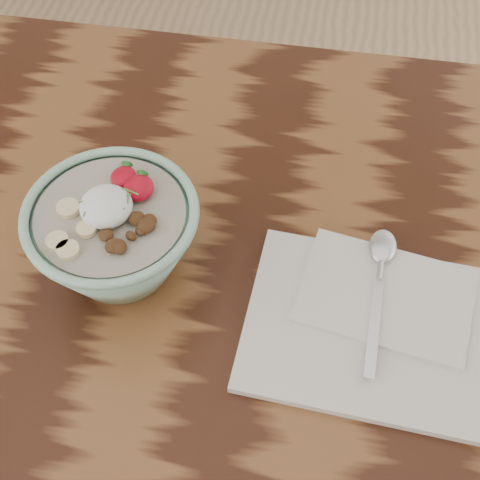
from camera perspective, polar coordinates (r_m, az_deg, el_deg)
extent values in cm
cube|color=#35180D|center=(87.84, -13.12, -1.76)|extent=(160.00, 90.00, 4.00)
cylinder|color=#94C7AC|center=(83.32, -9.97, -2.09)|extent=(8.76, 8.76, 1.25)
torus|color=#94C7AC|center=(75.20, -11.06, 2.27)|extent=(19.92, 19.92, 1.15)
cylinder|color=#B5A896|center=(75.68, -10.99, 1.98)|extent=(16.89, 16.89, 1.04)
ellipsoid|color=white|center=(74.53, -11.36, 2.83)|extent=(5.88, 5.88, 3.24)
ellipsoid|color=#B0081B|center=(75.88, -8.64, 4.41)|extent=(3.42, 3.77, 1.88)
cone|color=#286623|center=(76.61, -8.38, 5.43)|extent=(1.40, 1.03, 1.52)
ellipsoid|color=#B0081B|center=(77.38, -9.90, 5.30)|extent=(2.97, 3.27, 1.64)
cone|color=#286623|center=(77.99, -9.68, 6.17)|extent=(1.40, 1.03, 1.52)
cylinder|color=beige|center=(72.74, -14.48, -0.85)|extent=(2.49, 2.49, 0.70)
cylinder|color=beige|center=(73.73, -15.32, -0.11)|extent=(2.47, 2.47, 0.70)
cylinder|color=beige|center=(76.26, -14.45, 2.64)|extent=(2.62, 2.62, 0.70)
cylinder|color=beige|center=(73.96, -12.95, 0.91)|extent=(2.20, 2.20, 0.70)
ellipsoid|color=#4E2D17|center=(72.72, -7.98, 1.26)|extent=(2.85, 2.85, 1.06)
ellipsoid|color=#4E2D17|center=(73.15, -11.28, 0.66)|extent=(1.85, 1.83, 0.70)
ellipsoid|color=#4E2D17|center=(73.49, -8.80, 1.82)|extent=(2.71, 2.66, 1.16)
ellipsoid|color=#4E2D17|center=(72.67, -8.40, 0.79)|extent=(1.71, 1.62, 0.69)
ellipsoid|color=#4E2D17|center=(72.84, -11.34, 0.43)|extent=(1.75, 1.88, 0.94)
ellipsoid|color=#4E2D17|center=(73.28, -7.71, 1.72)|extent=(2.15, 2.04, 1.04)
ellipsoid|color=#4E2D17|center=(71.47, -10.26, -0.55)|extent=(2.46, 2.55, 1.26)
ellipsoid|color=#4E2D17|center=(72.39, -9.29, 0.35)|extent=(1.68, 1.54, 1.01)
ellipsoid|color=#4E2D17|center=(71.70, -10.72, -0.50)|extent=(2.63, 2.60, 1.37)
cylinder|color=#508D3B|center=(74.23, -11.95, 3.46)|extent=(1.31, 1.03, 0.23)
cylinder|color=#508D3B|center=(74.26, -9.26, 4.10)|extent=(1.77, 0.78, 0.24)
cylinder|color=#508D3B|center=(73.75, -9.55, 3.58)|extent=(0.60, 1.60, 0.24)
cylinder|color=#508D3B|center=(73.31, -12.30, 2.50)|extent=(1.37, 1.03, 0.23)
cylinder|color=#508D3B|center=(74.02, -12.68, 3.06)|extent=(1.56, 0.36, 0.23)
cylinder|color=#508D3B|center=(73.87, -9.79, 3.64)|extent=(1.22, 1.11, 0.23)
cylinder|color=#508D3B|center=(73.31, -13.10, 2.27)|extent=(0.19, 1.06, 0.22)
cylinder|color=#508D3B|center=(74.80, -10.56, 4.30)|extent=(1.70, 0.29, 0.24)
cylinder|color=#508D3B|center=(72.86, -10.32, 2.57)|extent=(1.32, 0.60, 0.23)
cylinder|color=#508D3B|center=(74.41, -12.98, 3.34)|extent=(1.65, 1.08, 0.24)
cube|color=silver|center=(78.97, 10.61, -7.35)|extent=(28.64, 23.72, 1.05)
cube|color=silver|center=(80.67, 12.34, -4.65)|extent=(21.96, 16.78, 0.63)
cube|color=silver|center=(77.63, 11.37, -7.30)|extent=(1.79, 12.87, 0.39)
cylinder|color=silver|center=(81.81, 11.89, -2.35)|extent=(0.93, 3.38, 0.78)
ellipsoid|color=silver|center=(83.58, 12.09, -0.50)|extent=(3.64, 5.27, 1.06)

